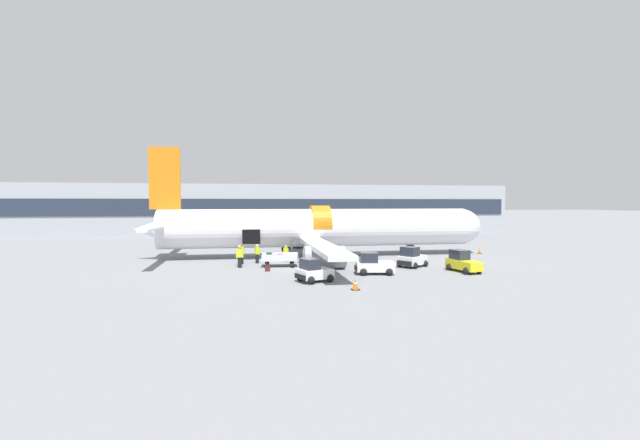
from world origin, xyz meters
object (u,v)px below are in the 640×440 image
baggage_tug_spare (463,263)px  baggage_cart_loading (281,260)px  ground_crew_loader_a (286,253)px  baggage_tug_lead (373,265)px  suitcase_on_tarmac_upright (268,268)px  baggage_tug_mid (314,272)px  ground_crew_driver (257,253)px  baggage_tug_rear (412,258)px  ground_crew_marshal (242,253)px  ground_crew_supervisor (240,256)px  ground_crew_helper (240,255)px  ground_crew_loader_b (313,256)px  airplane (316,229)px

baggage_tug_spare → baggage_cart_loading: baggage_tug_spare is taller
ground_crew_loader_a → baggage_tug_lead: bearing=-53.4°
baggage_tug_spare → suitcase_on_tarmac_upright: 15.71m
baggage_tug_spare → suitcase_on_tarmac_upright: baggage_tug_spare is taller
baggage_tug_mid → ground_crew_driver: size_ratio=1.60×
baggage_tug_rear → ground_crew_marshal: (-14.45, 4.38, 0.21)m
ground_crew_driver → suitcase_on_tarmac_upright: 4.89m
ground_crew_supervisor → baggage_cart_loading: bearing=1.9°
ground_crew_helper → ground_crew_loader_a: bearing=24.6°
baggage_tug_mid → baggage_cart_loading: size_ratio=0.68×
baggage_cart_loading → ground_crew_loader_a: 3.05m
baggage_tug_rear → ground_crew_driver: (-13.06, 4.60, 0.16)m
baggage_tug_spare → ground_crew_marshal: (-17.52, 7.45, 0.23)m
ground_crew_loader_a → baggage_tug_rear: bearing=-26.9°
ground_crew_marshal → ground_crew_loader_b: bearing=-17.0°
baggage_tug_mid → baggage_cart_loading: 7.75m
ground_crew_loader_b → ground_crew_marshal: size_ratio=0.87×
baggage_tug_lead → baggage_tug_spare: size_ratio=0.94×
ground_crew_driver → airplane: bearing=33.1°
ground_crew_loader_b → ground_crew_helper: 6.43m
baggage_tug_lead → baggage_tug_rear: 5.20m
baggage_tug_mid → ground_crew_driver: 10.52m
baggage_tug_lead → ground_crew_supervisor: ground_crew_supervisor is taller
ground_crew_driver → ground_crew_loader_b: bearing=-23.8°
ground_crew_driver → suitcase_on_tarmac_upright: (0.69, -4.80, -0.66)m
baggage_tug_lead → baggage_tug_spare: baggage_tug_spare is taller
baggage_tug_lead → baggage_tug_mid: size_ratio=1.16×
baggage_tug_rear → baggage_tug_spare: baggage_tug_rear is taller
ground_crew_loader_a → ground_crew_supervisor: ground_crew_supervisor is taller
ground_crew_loader_a → ground_crew_marshal: (-4.09, -0.88, 0.14)m
baggage_tug_spare → ground_crew_loader_b: baggage_tug_spare is taller
ground_crew_driver → suitcase_on_tarmac_upright: bearing=-81.8°
baggage_tug_rear → suitcase_on_tarmac_upright: 12.38m
suitcase_on_tarmac_upright → baggage_tug_spare: bearing=-10.6°
baggage_tug_spare → ground_crew_loader_b: (-11.32, 5.55, 0.10)m
baggage_tug_lead → ground_crew_helper: bearing=149.0°
ground_crew_helper → suitcase_on_tarmac_upright: (2.26, -3.50, -0.71)m
ground_crew_supervisor → ground_crew_loader_a: bearing=35.9°
ground_crew_marshal → ground_crew_helper: bearing=-99.2°
airplane → baggage_tug_mid: (-2.43, -13.83, -2.18)m
baggage_tug_rear → ground_crew_marshal: 15.11m
baggage_tug_spare → ground_crew_loader_a: size_ratio=2.22×
airplane → baggage_tug_spare: size_ratio=10.44×
ground_crew_loader_b → baggage_tug_rear: bearing=-16.7°
baggage_tug_mid → baggage_cart_loading: baggage_tug_mid is taller
airplane → ground_crew_loader_b: (-1.27, -6.09, -2.05)m
ground_crew_driver → ground_crew_supervisor: size_ratio=0.94×
baggage_tug_rear → ground_crew_helper: bearing=167.3°
airplane → ground_crew_helper: airplane is taller
baggage_tug_mid → baggage_tug_spare: baggage_tug_spare is taller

